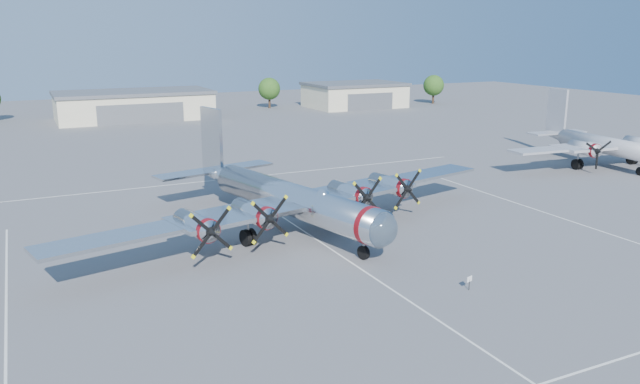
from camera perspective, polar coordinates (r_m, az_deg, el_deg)
name	(u,v)px	position (r m, az deg, el deg)	size (l,w,h in m)	color
ground	(325,245)	(48.03, 0.43, -4.87)	(260.00, 260.00, 0.00)	#525254
parking_lines	(335,252)	(46.56, 1.39, -5.50)	(60.00, 50.08, 0.01)	silver
hangar_center	(134,105)	(124.96, -16.64, 7.63)	(28.60, 14.60, 5.40)	beige
hangar_east	(355,95)	(140.91, 3.17, 8.87)	(20.60, 14.60, 5.40)	beige
tree_east	(269,89)	(138.59, -4.66, 9.39)	(4.80, 4.80, 6.64)	#382619
tree_far_east	(434,85)	(149.89, 10.35, 9.57)	(4.80, 4.80, 6.64)	#382619
main_bomber_b29	(286,228)	(52.20, -3.17, -3.32)	(40.67, 27.82, 8.99)	silver
twin_engine_east	(598,165)	(84.69, 24.04, 2.27)	(27.69, 19.91, 8.78)	#A8A8AD
info_placard	(469,280)	(40.77, 13.51, -7.87)	(0.47, 0.17, 0.92)	black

